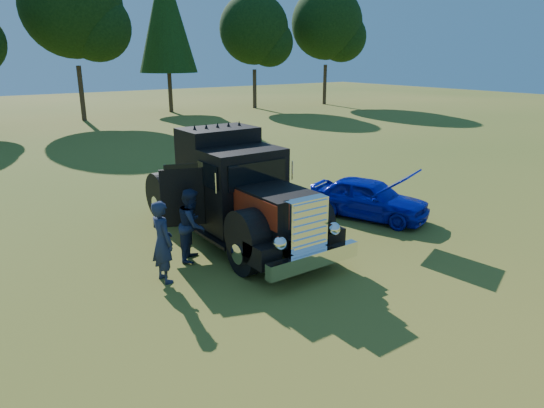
{
  "coord_description": "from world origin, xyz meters",
  "views": [
    {
      "loc": [
        -6.15,
        -9.63,
        4.92
      ],
      "look_at": [
        0.61,
        -0.12,
        1.32
      ],
      "focal_mm": 32.0,
      "sensor_mm": 36.0,
      "label": 1
    }
  ],
  "objects": [
    {
      "name": "hotrod_coupe",
      "position": [
        4.72,
        0.44,
        0.64
      ],
      "size": [
        2.77,
        4.26,
        1.89
      ],
      "color": "#0F0697",
      "rests_on": "ground"
    },
    {
      "name": "spectator_far",
      "position": [
        -1.23,
        0.71,
        0.91
      ],
      "size": [
        1.09,
        1.12,
        1.82
      ],
      "primitive_type": "imported",
      "rotation": [
        0.0,
        0.0,
        0.89
      ],
      "color": "#21334E",
      "rests_on": "ground"
    },
    {
      "name": "spectator_near",
      "position": [
        -2.32,
        -0.04,
        0.95
      ],
      "size": [
        0.5,
        0.72,
        1.9
      ],
      "primitive_type": "imported",
      "rotation": [
        0.0,
        0.0,
        1.64
      ],
      "color": "#1F324A",
      "rests_on": "ground"
    },
    {
      "name": "ground",
      "position": [
        0.0,
        0.0,
        0.0
      ],
      "size": [
        120.0,
        120.0,
        0.0
      ],
      "primitive_type": "plane",
      "color": "#3D5819",
      "rests_on": "ground"
    },
    {
      "name": "diamond_t_truck",
      "position": [
        0.37,
        1.27,
        1.28
      ],
      "size": [
        3.32,
        7.16,
        3.0
      ],
      "color": "black",
      "rests_on": "ground"
    }
  ]
}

